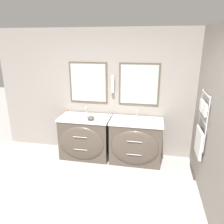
% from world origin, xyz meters
% --- Properties ---
extents(wall_back, '(4.95, 0.14, 2.60)m').
position_xyz_m(wall_back, '(0.00, 2.19, 1.31)').
color(wall_back, gray).
rests_on(wall_back, ground_plane).
extents(wall_right, '(0.13, 4.24, 2.60)m').
position_xyz_m(wall_right, '(1.70, 0.98, 1.29)').
color(wall_right, gray).
rests_on(wall_right, ground_plane).
extents(vanity_left, '(1.02, 0.65, 0.87)m').
position_xyz_m(vanity_left, '(-0.49, 1.80, 0.44)').
color(vanity_left, '#4C4238').
rests_on(vanity_left, ground_plane).
extents(vanity_right, '(1.02, 0.65, 0.87)m').
position_xyz_m(vanity_right, '(0.56, 1.80, 0.44)').
color(vanity_right, '#4C4238').
rests_on(vanity_right, ground_plane).
extents(faucet_left, '(0.17, 0.12, 0.18)m').
position_xyz_m(faucet_left, '(-0.49, 1.98, 0.96)').
color(faucet_left, silver).
rests_on(faucet_left, vanity_left).
extents(faucet_right, '(0.17, 0.12, 0.18)m').
position_xyz_m(faucet_right, '(0.56, 1.98, 0.96)').
color(faucet_right, silver).
rests_on(faucet_right, vanity_right).
extents(toiletry_bottle, '(0.06, 0.06, 0.16)m').
position_xyz_m(toiletry_bottle, '(-0.81, 1.74, 0.95)').
color(toiletry_bottle, silver).
rests_on(toiletry_bottle, vanity_left).
extents(amenity_bowl, '(0.15, 0.15, 0.09)m').
position_xyz_m(amenity_bowl, '(-0.32, 1.69, 0.92)').
color(amenity_bowl, '#4C4742').
rests_on(amenity_bowl, vanity_left).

